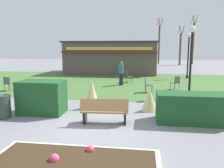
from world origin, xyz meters
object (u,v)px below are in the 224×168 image
lamppost_mid (191,52)px  cafe_chair_center (176,82)px  lamppost_far (189,50)px  food_kiosk (112,57)px  cafe_chair_east (8,83)px  parked_car_west_slot (94,61)px  person_strolling (121,73)px  cafe_chair_west (128,76)px  cafe_chair_north (147,84)px  tree_right_bg (193,43)px  tree_center_bg (180,48)px  tree_left_bg (159,43)px  park_bench (105,111)px  trash_bin (4,107)px

lamppost_mid → cafe_chair_center: bearing=107.0°
lamppost_far → food_kiosk: 7.84m
cafe_chair_east → parked_car_west_slot: (1.38, 18.23, 0.12)m
lamppost_mid → person_strolling: bearing=144.4°
cafe_chair_east → cafe_chair_center: same height
cafe_chair_west → cafe_chair_north: same height
food_kiosk → cafe_chair_north: food_kiosk is taller
cafe_chair_east → cafe_chair_north: bearing=5.1°
cafe_chair_center → cafe_chair_north: size_ratio=1.00×
cafe_chair_north → person_strolling: (-1.82, 2.34, 0.33)m
cafe_chair_west → cafe_chair_center: bearing=-38.5°
lamppost_far → food_kiosk: lamppost_far is taller
lamppost_far → tree_right_bg: bearing=77.5°
cafe_chair_east → tree_center_bg: (13.46, 21.34, 1.93)m
cafe_chair_west → tree_left_bg: bearing=80.1°
lamppost_far → tree_center_bg: size_ratio=0.68×
cafe_chair_east → tree_right_bg: 28.51m
cafe_chair_east → cafe_chair_west: bearing=31.5°
lamppost_mid → tree_left_bg: (-0.25, 24.26, 0.74)m
park_bench → cafe_chair_north: 6.14m
cafe_chair_center → person_strolling: (-3.62, 1.28, 0.33)m
cafe_chair_north → person_strolling: person_strolling is taller
food_kiosk → parked_car_west_slot: bearing=115.9°
lamppost_mid → cafe_chair_center: 2.59m
trash_bin → person_strolling: bearing=65.2°
tree_left_bg → food_kiosk: bearing=-112.4°
lamppost_mid → cafe_chair_east: bearing=-179.2°
tree_center_bg → tree_left_bg: bearing=132.6°
park_bench → lamppost_mid: lamppost_mid is taller
food_kiosk → parked_car_west_slot: (-3.62, 7.46, -0.99)m
cafe_chair_west → person_strolling: (-0.41, -1.28, 0.33)m
park_bench → tree_right_bg: tree_right_bg is taller
tree_center_bg → food_kiosk: bearing=-128.7°
food_kiosk → tree_left_bg: (5.63, 13.64, 1.54)m
cafe_chair_north → tree_left_bg: 23.88m
cafe_chair_east → lamppost_far: bearing=31.8°
lamppost_mid → cafe_chair_center: size_ratio=4.33×
food_kiosk → cafe_chair_center: 10.49m
lamppost_mid → cafe_chair_west: lamppost_mid is taller
trash_bin → food_kiosk: food_kiosk is taller
lamppost_far → cafe_chair_north: size_ratio=4.33×
lamppost_mid → tree_center_bg: 21.34m
tree_left_bg → cafe_chair_west: bearing=-99.9°
trash_bin → park_bench: bearing=-1.9°
cafe_chair_west → parked_car_west_slot: parked_car_west_slot is taller
cafe_chair_west → tree_center_bg: size_ratio=0.16×
cafe_chair_west → tree_center_bg: (6.31, 16.95, 1.93)m
food_kiosk → tree_right_bg: (10.67, 12.89, 1.64)m
lamppost_mid → cafe_chair_east: (-10.88, -0.15, -1.91)m
cafe_chair_north → person_strolling: 2.98m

